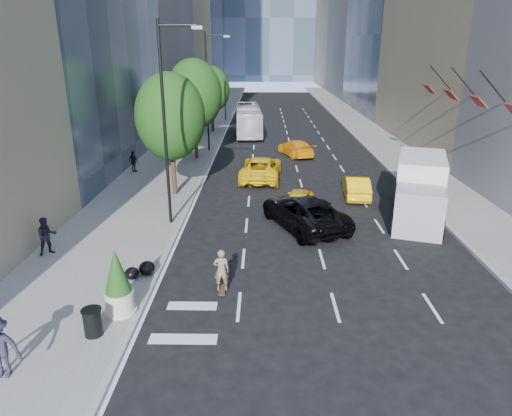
{
  "coord_description": "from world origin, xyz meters",
  "views": [
    {
      "loc": [
        -1.66,
        -18.42,
        8.89
      ],
      "look_at": [
        -1.97,
        2.23,
        1.6
      ],
      "focal_mm": 32.0,
      "sensor_mm": 36.0,
      "label": 1
    }
  ],
  "objects_px": {
    "planter_shrub": "(118,283)",
    "city_bus": "(249,120)",
    "black_sedan_mercedes": "(316,211)",
    "black_sedan_lincoln": "(304,212)",
    "skateboarder": "(221,273)",
    "box_truck": "(420,188)",
    "trash_can": "(93,323)"
  },
  "relations": [
    {
      "from": "planter_shrub",
      "to": "trash_can",
      "type": "bearing_deg",
      "value": -109.12
    },
    {
      "from": "box_truck",
      "to": "skateboarder",
      "type": "bearing_deg",
      "value": -122.41
    },
    {
      "from": "black_sedan_mercedes",
      "to": "trash_can",
      "type": "distance_m",
      "value": 13.4
    },
    {
      "from": "skateboarder",
      "to": "city_bus",
      "type": "relative_size",
      "value": 0.15
    },
    {
      "from": "trash_can",
      "to": "planter_shrub",
      "type": "height_order",
      "value": "planter_shrub"
    },
    {
      "from": "box_truck",
      "to": "trash_can",
      "type": "relative_size",
      "value": 8.15
    },
    {
      "from": "black_sedan_lincoln",
      "to": "city_bus",
      "type": "distance_m",
      "value": 27.53
    },
    {
      "from": "black_sedan_mercedes",
      "to": "city_bus",
      "type": "xyz_separation_m",
      "value": [
        -4.4,
        26.58,
        0.88
      ]
    },
    {
      "from": "box_truck",
      "to": "trash_can",
      "type": "bearing_deg",
      "value": -122.95
    },
    {
      "from": "black_sedan_lincoln",
      "to": "trash_can",
      "type": "xyz_separation_m",
      "value": [
        -7.57,
        -9.86,
        -0.24
      ]
    },
    {
      "from": "trash_can",
      "to": "skateboarder",
      "type": "bearing_deg",
      "value": 37.81
    },
    {
      "from": "planter_shrub",
      "to": "box_truck",
      "type": "bearing_deg",
      "value": 36.72
    },
    {
      "from": "city_bus",
      "to": "planter_shrub",
      "type": "xyz_separation_m",
      "value": [
        -3.4,
        -35.78,
        -0.22
      ]
    },
    {
      "from": "black_sedan_mercedes",
      "to": "planter_shrub",
      "type": "bearing_deg",
      "value": 47.86
    },
    {
      "from": "skateboarder",
      "to": "trash_can",
      "type": "height_order",
      "value": "skateboarder"
    },
    {
      "from": "black_sedan_lincoln",
      "to": "box_truck",
      "type": "distance_m",
      "value": 6.64
    },
    {
      "from": "trash_can",
      "to": "box_truck",
      "type": "bearing_deg",
      "value": 39.27
    },
    {
      "from": "skateboarder",
      "to": "trash_can",
      "type": "xyz_separation_m",
      "value": [
        -3.87,
        -3.0,
        -0.24
      ]
    },
    {
      "from": "black_sedan_mercedes",
      "to": "box_truck",
      "type": "relative_size",
      "value": 0.61
    },
    {
      "from": "planter_shrub",
      "to": "city_bus",
      "type": "bearing_deg",
      "value": 84.57
    },
    {
      "from": "planter_shrub",
      "to": "skateboarder",
      "type": "bearing_deg",
      "value": 25.94
    },
    {
      "from": "black_sedan_lincoln",
      "to": "planter_shrub",
      "type": "bearing_deg",
      "value": 26.49
    },
    {
      "from": "skateboarder",
      "to": "box_truck",
      "type": "bearing_deg",
      "value": -143.61
    },
    {
      "from": "skateboarder",
      "to": "black_sedan_lincoln",
      "type": "relative_size",
      "value": 0.28
    },
    {
      "from": "skateboarder",
      "to": "box_truck",
      "type": "height_order",
      "value": "box_truck"
    },
    {
      "from": "skateboarder",
      "to": "planter_shrub",
      "type": "distance_m",
      "value": 3.81
    },
    {
      "from": "skateboarder",
      "to": "black_sedan_mercedes",
      "type": "xyz_separation_m",
      "value": [
        4.4,
        7.55,
        -0.2
      ]
    },
    {
      "from": "city_bus",
      "to": "box_truck",
      "type": "distance_m",
      "value": 27.63
    },
    {
      "from": "trash_can",
      "to": "black_sedan_mercedes",
      "type": "bearing_deg",
      "value": 51.92
    },
    {
      "from": "city_bus",
      "to": "box_truck",
      "type": "relative_size",
      "value": 1.52
    },
    {
      "from": "black_sedan_lincoln",
      "to": "black_sedan_mercedes",
      "type": "xyz_separation_m",
      "value": [
        0.7,
        0.69,
        -0.19
      ]
    },
    {
      "from": "city_bus",
      "to": "planter_shrub",
      "type": "distance_m",
      "value": 35.94
    }
  ]
}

